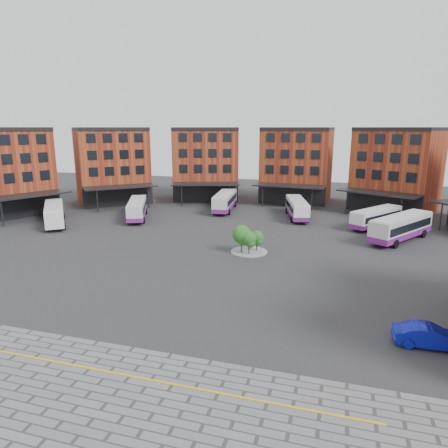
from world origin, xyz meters
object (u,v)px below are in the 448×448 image
(bus_c, at_px, (225,201))
(bus_d, at_px, (297,208))
(bus_a, at_px, (54,213))
(bus_b, at_px, (137,209))
(bus_f, at_px, (401,227))
(bus_e, at_px, (376,217))
(blue_car, at_px, (430,336))
(tree_island, at_px, (247,238))

(bus_c, xyz_separation_m, bus_d, (13.07, -2.42, -0.10))
(bus_a, xyz_separation_m, bus_b, (10.09, 7.35, -0.22))
(bus_a, bearing_deg, bus_d, -15.10)
(bus_c, height_order, bus_f, bus_f)
(bus_d, distance_m, bus_e, 12.49)
(bus_e, xyz_separation_m, blue_car, (1.07, -34.46, -0.80))
(blue_car, bearing_deg, bus_d, 17.20)
(bus_e, bearing_deg, blue_car, -53.01)
(bus_a, distance_m, bus_e, 48.65)
(bus_e, bearing_deg, bus_b, -137.59)
(tree_island, height_order, bus_c, tree_island)
(bus_d, bearing_deg, bus_b, -176.53)
(bus_f, bearing_deg, tree_island, -115.06)
(bus_c, relative_size, bus_d, 1.06)
(bus_f, bearing_deg, blue_car, -59.59)
(bus_a, bearing_deg, bus_f, -32.45)
(tree_island, relative_size, bus_e, 0.45)
(bus_c, bearing_deg, bus_d, -17.31)
(bus_b, height_order, blue_car, bus_b)
(tree_island, bearing_deg, bus_b, 148.86)
(bus_c, bearing_deg, bus_a, -147.96)
(bus_c, height_order, bus_d, bus_c)
(tree_island, xyz_separation_m, bus_a, (-31.59, 5.64, 0.05))
(tree_island, distance_m, bus_c, 25.26)
(tree_island, bearing_deg, bus_f, 31.38)
(bus_e, bearing_deg, bus_c, -157.60)
(bus_e, height_order, bus_f, bus_f)
(bus_e, height_order, blue_car, bus_e)
(tree_island, bearing_deg, blue_car, -45.31)
(bus_a, relative_size, bus_e, 1.06)
(bus_b, xyz_separation_m, bus_f, (39.65, -1.92, 0.16))
(bus_a, height_order, bus_c, bus_c)
(bus_e, distance_m, bus_f, 7.09)
(tree_island, bearing_deg, bus_c, 112.26)
(bus_b, bearing_deg, bus_c, 16.84)
(bus_d, bearing_deg, bus_a, -170.62)
(bus_b, distance_m, bus_f, 39.69)
(bus_a, xyz_separation_m, bus_c, (22.02, 17.74, -0.11))
(bus_d, height_order, blue_car, bus_d)
(tree_island, height_order, bus_a, tree_island)
(bus_a, bearing_deg, bus_e, -24.37)
(bus_b, height_order, bus_e, bus_b)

